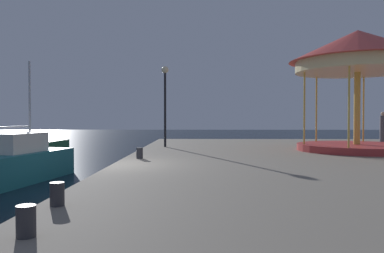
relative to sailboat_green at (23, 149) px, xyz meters
The scene contains 10 objects.
ground_plane 10.71m from the sailboat_green, 50.48° to the right, with size 120.00×120.00×0.00m, color black.
quay_dock 16.79m from the sailboat_green, 29.43° to the right, with size 15.63×28.78×0.80m, color gray.
sailboat_green is the anchor object (origin of this frame).
motorboat_teal 7.51m from the sailboat_green, 66.45° to the right, with size 2.80×4.93×1.75m.
carousel 17.56m from the sailboat_green, 10.78° to the right, with size 6.04×6.04×5.44m.
lamp_post_mid_promenade 8.50m from the sailboat_green, ahead, with size 0.36×0.36×4.14m.
bollard_south 15.68m from the sailboat_green, 62.69° to the right, with size 0.24×0.24×0.40m, color #2D2D33.
bollard_north 9.92m from the sailboat_green, 41.47° to the right, with size 0.24×0.24×0.40m, color #2D2D33.
bollard_center 17.27m from the sailboat_green, 64.51° to the right, with size 0.24×0.24×0.40m, color #2D2D33.
person_mid_promenade 20.77m from the sailboat_green, ahead, with size 0.34×0.34×1.85m.
Camera 1 is at (2.79, -11.95, 2.30)m, focal length 34.99 mm.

